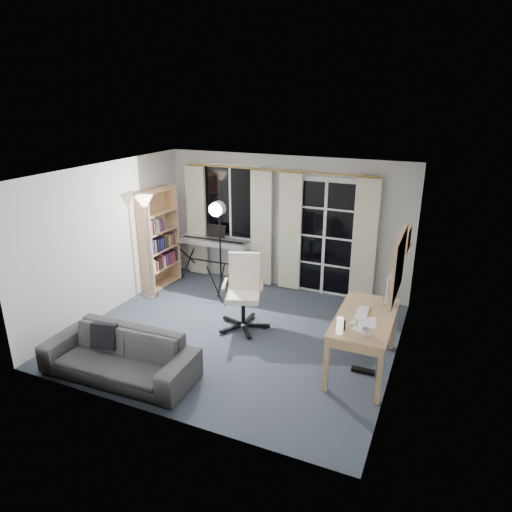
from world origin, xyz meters
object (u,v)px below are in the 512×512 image
(desk, at_px, (365,323))
(monitor, at_px, (389,285))
(studio_light, at_px, (218,221))
(mug, at_px, (366,331))
(sofa, at_px, (118,348))
(torchiere_lamp, at_px, (145,217))
(keyboard_piano, at_px, (214,243))
(bookshelf, at_px, (158,241))
(office_chair, at_px, (244,284))

(desk, distance_m, monitor, 0.62)
(studio_light, relative_size, desk, 1.29)
(mug, xyz_separation_m, sofa, (-2.87, -0.89, -0.42))
(torchiere_lamp, distance_m, keyboard_piano, 1.47)
(keyboard_piano, xyz_separation_m, monitor, (3.37, -1.41, 0.27))
(torchiere_lamp, distance_m, monitor, 4.06)
(bookshelf, distance_m, keyboard_piano, 1.03)
(studio_light, height_order, office_chair, studio_light)
(bookshelf, height_order, keyboard_piano, bookshelf)
(keyboard_piano, height_order, studio_light, studio_light)
(torchiere_lamp, xyz_separation_m, keyboard_piano, (0.66, 1.11, -0.69))
(bookshelf, relative_size, torchiere_lamp, 1.00)
(mug, relative_size, sofa, 0.06)
(studio_light, height_order, sofa, studio_light)
(bookshelf, distance_m, monitor, 4.28)
(bookshelf, bearing_deg, mug, -21.52)
(mug, bearing_deg, keyboard_piano, 144.21)
(studio_light, relative_size, mug, 14.77)
(studio_light, bearing_deg, desk, -20.87)
(office_chair, bearing_deg, desk, -33.97)
(keyboard_piano, relative_size, office_chair, 1.23)
(keyboard_piano, relative_size, sofa, 0.70)
(mug, bearing_deg, studio_light, 150.93)
(desk, height_order, monitor, monitor)
(torchiere_lamp, relative_size, sofa, 0.91)
(bookshelf, distance_m, desk, 4.20)
(keyboard_piano, bearing_deg, desk, -31.60)
(bookshelf, distance_m, studio_light, 1.54)
(torchiere_lamp, height_order, office_chair, torchiere_lamp)
(studio_light, xyz_separation_m, office_chair, (0.69, -0.52, -0.78))
(keyboard_piano, bearing_deg, bookshelf, -145.80)
(keyboard_piano, xyz_separation_m, mug, (3.27, -2.36, 0.05))
(mug, bearing_deg, desk, 101.31)
(desk, xyz_separation_m, monitor, (0.20, 0.45, 0.38))
(desk, xyz_separation_m, sofa, (-2.77, -1.39, -0.27))
(torchiere_lamp, distance_m, sofa, 2.61)
(office_chair, relative_size, mug, 9.28)
(studio_light, relative_size, monitor, 3.36)
(office_chair, distance_m, desk, 1.97)
(office_chair, xyz_separation_m, desk, (1.91, -0.48, -0.01))
(torchiere_lamp, xyz_separation_m, office_chair, (1.92, -0.26, -0.78))
(bookshelf, relative_size, sofa, 0.91)
(torchiere_lamp, height_order, mug, torchiere_lamp)
(bookshelf, xyz_separation_m, torchiere_lamp, (0.17, -0.52, 0.59))
(office_chair, xyz_separation_m, monitor, (2.11, -0.03, 0.36))
(office_chair, bearing_deg, bookshelf, 139.85)
(torchiere_lamp, height_order, studio_light, torchiere_lamp)
(torchiere_lamp, height_order, desk, torchiere_lamp)
(monitor, distance_m, mug, 0.98)
(mug, bearing_deg, bookshelf, 156.73)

